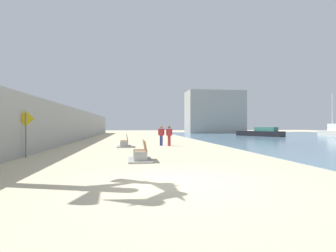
# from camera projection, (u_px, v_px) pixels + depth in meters

# --- Properties ---
(ground_plane) EXTENTS (120.00, 120.00, 0.00)m
(ground_plane) POSITION_uv_depth(u_px,v_px,m) (146.00, 142.00, 25.59)
(ground_plane) COLOR beige
(seawall) EXTENTS (0.80, 64.00, 3.43)m
(seawall) POSITION_uv_depth(u_px,v_px,m) (67.00, 125.00, 24.55)
(seawall) COLOR #9E9E99
(seawall) RESTS_ON ground
(bench_near) EXTENTS (1.12, 2.11, 0.98)m
(bench_near) POSITION_uv_depth(u_px,v_px,m) (141.00, 156.00, 12.35)
(bench_near) COLOR #9E9E99
(bench_near) RESTS_ON ground
(bench_far) EXTENTS (1.15, 2.13, 0.98)m
(bench_far) POSITION_uv_depth(u_px,v_px,m) (125.00, 144.00, 20.19)
(bench_far) COLOR #9E9E99
(bench_far) RESTS_ON ground
(person_walking) EXTENTS (0.53, 0.22, 1.65)m
(person_walking) POSITION_uv_depth(u_px,v_px,m) (169.00, 134.00, 21.13)
(person_walking) COLOR #B22D33
(person_walking) RESTS_ON ground
(person_standing) EXTENTS (0.51, 0.27, 1.66)m
(person_standing) POSITION_uv_depth(u_px,v_px,m) (161.00, 134.00, 21.47)
(person_standing) COLOR navy
(person_standing) RESTS_ON ground
(boat_nearest) EXTENTS (3.45, 6.51, 6.68)m
(boat_nearest) POSITION_uv_depth(u_px,v_px,m) (334.00, 131.00, 39.81)
(boat_nearest) COLOR beige
(boat_nearest) RESTS_ON water_bay
(boat_outer) EXTENTS (5.19, 7.21, 1.37)m
(boat_outer) POSITION_uv_depth(u_px,v_px,m) (261.00, 133.00, 39.07)
(boat_outer) COLOR black
(boat_outer) RESTS_ON water_bay
(pedestrian_sign) EXTENTS (0.85, 0.08, 2.47)m
(pedestrian_sign) POSITION_uv_depth(u_px,v_px,m) (26.00, 128.00, 13.54)
(pedestrian_sign) COLOR slate
(pedestrian_sign) RESTS_ON ground
(harbor_building) EXTENTS (12.00, 6.00, 8.94)m
(harbor_building) POSITION_uv_depth(u_px,v_px,m) (215.00, 112.00, 55.54)
(harbor_building) COLOR #9E9E99
(harbor_building) RESTS_ON ground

